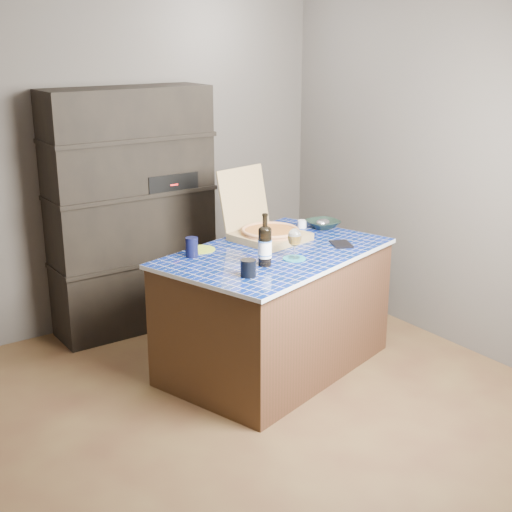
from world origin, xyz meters
TOP-DOWN VIEW (x-y plane):
  - room at (0.00, 0.00)m, footprint 3.50×3.50m
  - shelving_unit at (0.00, 1.53)m, footprint 1.20×0.41m
  - kitchen_island at (0.45, 0.36)m, footprint 1.69×1.33m
  - pizza_box at (0.57, 0.60)m, footprint 0.51×0.59m
  - mead_bottle at (0.22, 0.15)m, footprint 0.09×0.09m
  - teal_trivet at (0.45, 0.15)m, footprint 0.14×0.14m
  - wine_glass at (0.45, 0.15)m, footprint 0.09×0.09m
  - tumbler at (0.03, 0.04)m, footprint 0.09×0.09m
  - dvd_case at (0.89, 0.21)m, footprint 0.18×0.20m
  - bowl at (1.07, 0.62)m, footprint 0.25×0.25m
  - foil_contents at (1.07, 0.62)m, footprint 0.11×0.09m
  - white_jar at (0.95, 0.71)m, footprint 0.06×0.06m
  - navy_cup at (-0.05, 0.56)m, footprint 0.08×0.08m
  - green_trivet at (0.07, 0.65)m, footprint 0.19×0.19m

SIDE VIEW (x-z plane):
  - kitchen_island at x=0.45m, z-range 0.00..0.82m
  - green_trivet at x=0.07m, z-range 0.82..0.82m
  - teal_trivet at x=0.45m, z-range 0.82..0.82m
  - dvd_case at x=0.89m, z-range 0.82..0.83m
  - white_jar at x=0.95m, z-range 0.82..0.87m
  - bowl at x=1.07m, z-range 0.82..0.87m
  - foil_contents at x=1.07m, z-range 0.83..0.88m
  - tumbler at x=0.03m, z-range 0.82..0.92m
  - navy_cup at x=-0.05m, z-range 0.82..0.94m
  - pizza_box at x=0.57m, z-range 0.65..1.11m
  - shelving_unit at x=0.00m, z-range 0.00..1.80m
  - mead_bottle at x=0.22m, z-range 0.78..1.10m
  - wine_glass at x=0.45m, z-range 0.86..1.05m
  - room at x=0.00m, z-range -0.50..3.00m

